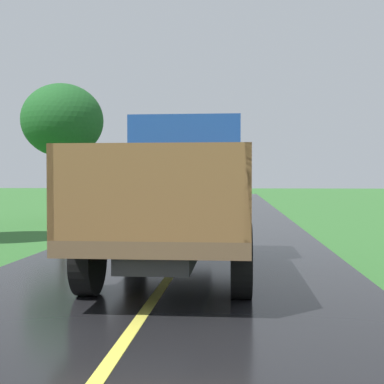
# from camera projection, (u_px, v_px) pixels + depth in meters

# --- Properties ---
(banana_truck_near) EXTENTS (2.38, 5.82, 2.80)m
(banana_truck_near) POSITION_uv_depth(u_px,v_px,m) (181.00, 191.00, 9.56)
(banana_truck_near) COLOR #2D2D30
(banana_truck_near) RESTS_ON road_surface
(roadside_tree_near_left) EXTENTS (3.16, 3.16, 5.39)m
(roadside_tree_near_left) POSITION_uv_depth(u_px,v_px,m) (62.00, 121.00, 20.50)
(roadside_tree_near_left) COLOR #4C3823
(roadside_tree_near_left) RESTS_ON ground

